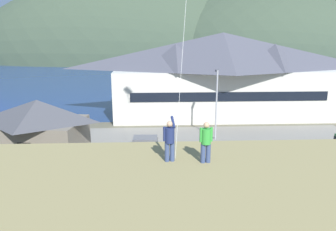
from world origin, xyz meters
TOP-DOWN VIEW (x-y plane):
  - ground_plane at (0.00, 0.00)m, footprint 600.00×600.00m
  - parking_lot_pad at (0.00, 5.00)m, footprint 40.00×20.00m
  - bay_water at (0.00, 60.00)m, footprint 360.00×84.00m
  - far_hill_west_ridge at (-12.88, 115.58)m, footprint 123.69×62.48m
  - far_hill_east_peak at (43.70, 112.25)m, footprint 97.26×69.48m
  - far_hill_center_saddle at (59.20, 118.27)m, footprint 134.26×70.89m
  - harbor_lodge at (7.67, 21.13)m, footprint 29.40×11.21m
  - storage_shed_near_lot at (-11.18, 5.88)m, footprint 8.43×6.74m
  - storage_shed_waterside at (-2.23, 21.62)m, footprint 5.52×4.59m
  - wharf_dock at (0.14, 34.77)m, footprint 3.20×14.94m
  - moored_boat_wharfside at (-3.38, 35.81)m, footprint 2.68×7.45m
  - moored_boat_outer_mooring at (3.42, 34.51)m, footprint 2.55×6.23m
  - moored_boat_inner_slip at (-3.49, 36.83)m, footprint 2.72×8.00m
  - parked_car_corner_spot at (-4.40, 0.22)m, footprint 4.26×2.17m
  - parked_car_front_row_red at (9.89, 0.30)m, footprint 4.27×2.20m
  - parked_car_mid_row_near at (-11.89, 0.34)m, footprint 4.34×2.35m
  - parked_car_front_row_silver at (-2.23, 5.80)m, footprint 4.27×2.18m
  - parking_light_pole at (4.97, 10.55)m, footprint 0.24×0.78m
  - person_kite_flyer at (-0.73, -8.59)m, footprint 0.52×0.69m
  - person_companion at (0.75, -8.81)m, footprint 0.55×0.40m

SIDE VIEW (x-z plane):
  - ground_plane at x=0.00m, z-range 0.00..0.00m
  - far_hill_west_ridge at x=-12.88m, z-range -30.92..30.92m
  - far_hill_east_peak at x=43.70m, z-range -28.14..28.14m
  - far_hill_center_saddle at x=59.20m, z-range -28.93..28.93m
  - bay_water at x=0.00m, z-range 0.00..0.03m
  - parking_lot_pad at x=0.00m, z-range 0.00..0.10m
  - wharf_dock at x=0.14m, z-range 0.00..0.70m
  - moored_boat_wharfside at x=-3.38m, z-range -0.36..1.80m
  - moored_boat_outer_mooring at x=3.42m, z-range -0.36..1.80m
  - moored_boat_inner_slip at x=-3.49m, z-range -0.36..1.80m
  - parked_car_corner_spot at x=-4.40m, z-range 0.15..1.97m
  - parked_car_front_row_red at x=9.89m, z-range 0.15..1.97m
  - parked_car_mid_row_near at x=-11.89m, z-range 0.15..1.97m
  - parked_car_front_row_silver at x=-2.23m, z-range 0.15..1.97m
  - storage_shed_waterside at x=-2.23m, z-range 0.09..4.80m
  - storage_shed_near_lot at x=-11.18m, z-range 0.10..5.43m
  - parking_light_pole at x=4.97m, z-range 0.64..7.74m
  - harbor_lodge at x=7.67m, z-range 0.33..11.15m
  - person_companion at x=0.75m, z-range 5.61..7.35m
  - person_kite_flyer at x=-0.73m, z-range 5.56..7.42m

